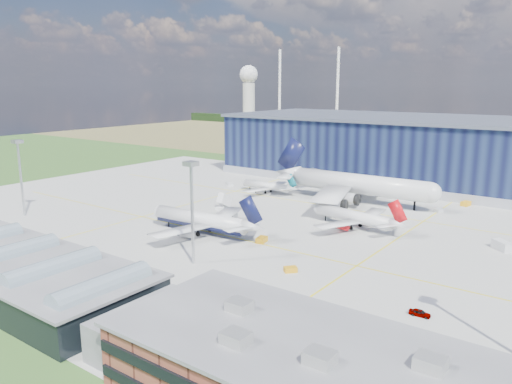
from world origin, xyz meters
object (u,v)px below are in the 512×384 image
object	(u,v)px
light_mast_center	(192,196)
airliner_widebody	(359,174)
light_mast_west	(20,165)
gse_tug_c	(466,204)
gse_cart_a	(438,210)
airstair	(225,203)
gse_van_a	(229,216)
gse_cart_b	(230,185)
airliner_navy	(200,212)
gse_tug_b	(290,270)
gse_van_b	(502,246)
gse_tug_a	(262,240)
car_a	(420,313)
airliner_red	(353,210)
hangar	(384,150)
car_b	(55,260)
airliner_regional	(266,182)
ops_building	(294,374)

from	to	relation	value
light_mast_center	airliner_widebody	bearing A→B (deg)	86.56
light_mast_west	gse_tug_c	world-z (taller)	light_mast_west
gse_cart_a	airstair	xyz separation A→B (m)	(-56.92, -35.62, 1.12)
gse_van_a	gse_cart_a	size ratio (longest dim) A/B	1.83
gse_van_a	gse_cart_b	bearing A→B (deg)	40.51
airliner_navy	airstair	size ratio (longest dim) A/B	6.86
gse_tug_b	gse_van_b	distance (m)	53.69
airliner_navy	gse_tug_a	xyz separation A→B (m)	(17.77, 3.23, -5.27)
airliner_widebody	car_a	size ratio (longest dim) A/B	16.46
airliner_navy	gse_tug_a	size ratio (longest dim) A/B	10.93
gse_tug_a	car_a	world-z (taller)	gse_tug_a
gse_tug_b	airliner_widebody	bearing A→B (deg)	144.77
gse_cart_b	airliner_red	bearing A→B (deg)	-80.16
hangar	airstair	size ratio (longest dim) A/B	27.18
airliner_navy	car_b	world-z (taller)	airliner_navy
airliner_navy	car_a	distance (m)	65.23
gse_cart_b	car_b	size ratio (longest dim) A/B	0.84
airliner_widebody	gse_tug_a	bearing A→B (deg)	-91.94
airliner_navy	airliner_red	distance (m)	42.07
airliner_regional	car_a	world-z (taller)	airliner_regional
light_mast_center	airstair	size ratio (longest dim) A/B	4.31
light_mast_center	airstair	distance (m)	52.35
gse_tug_b	gse_cart_a	distance (m)	70.84
ops_building	airliner_red	world-z (taller)	ops_building
gse_tug_c	car_b	bearing A→B (deg)	-106.48
gse_van_a	ops_building	bearing A→B (deg)	-134.20
airliner_regional	car_a	xyz separation A→B (m)	(78.53, -65.90, -3.38)
car_a	airliner_red	bearing A→B (deg)	34.90
car_a	gse_tug_c	bearing A→B (deg)	6.50
gse_van_b	gse_van_a	bearing A→B (deg)	145.85
hangar	gse_tug_c	bearing A→B (deg)	-37.90
hangar	airliner_widebody	world-z (taller)	hangar
gse_van_b	car_a	xyz separation A→B (m)	(-4.31, -46.37, -0.52)
light_mast_center	gse_tug_b	distance (m)	26.42
airliner_red	gse_cart_a	xyz separation A→B (m)	(14.01, 31.56, -4.43)
car_a	car_b	size ratio (longest dim) A/B	0.93
light_mast_center	airliner_red	world-z (taller)	light_mast_center
ops_building	gse_tug_b	world-z (taller)	ops_building
gse_cart_a	airstair	world-z (taller)	airstair
gse_van_a	gse_tug_c	size ratio (longest dim) A/B	1.43
gse_cart_b	gse_tug_a	bearing A→B (deg)	-103.75
ops_building	car_b	xyz separation A→B (m)	(-70.11, 12.00, -4.14)
car_a	hangar	bearing A→B (deg)	22.34
ops_building	gse_van_a	world-z (taller)	ops_building
airliner_widebody	car_a	xyz separation A→B (m)	(44.63, -71.36, -9.26)
hangar	light_mast_center	world-z (taller)	hangar
airliner_red	gse_tug_b	world-z (taller)	airliner_red
light_mast_center	gse_tug_a	size ratio (longest dim) A/B	6.87
ops_building	gse_tug_c	bearing A→B (deg)	94.71
light_mast_west	light_mast_center	xyz separation A→B (m)	(70.00, 0.00, 0.00)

